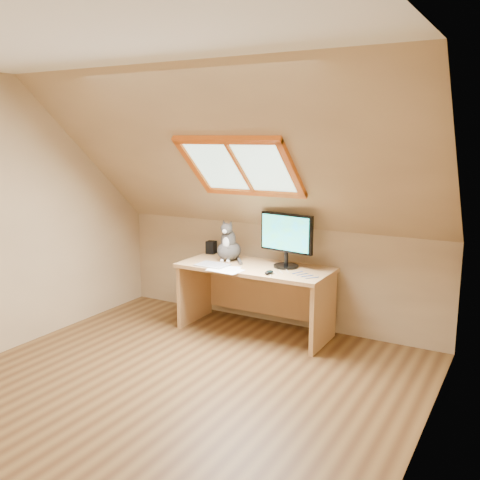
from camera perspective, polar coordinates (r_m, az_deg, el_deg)
The scene contains 10 objects.
ground at distance 4.21m, azimuth -7.18°, elevation -15.64°, with size 3.50×3.50×0.00m, color brown.
room_shell at distance 3.71m, azimuth -8.57°, elevation 3.92°, with size 3.52×3.52×2.41m.
desk at distance 5.20m, azimuth 1.94°, elevation -4.87°, with size 1.46×0.64×0.66m.
monitor at distance 4.99m, azimuth 4.96°, elevation 0.36°, with size 0.55×0.23×0.51m.
cat at distance 5.27m, azimuth -1.22°, elevation -0.62°, with size 0.26×0.30×0.42m.
desk_speaker at distance 5.61m, azimuth -3.09°, elevation -0.78°, with size 0.09×0.09×0.13m, color black.
graphics_tablet at distance 5.10m, azimuth -2.96°, elevation -2.68°, with size 0.30×0.21×0.01m, color #B2B2B7.
mouse at distance 4.79m, azimuth 3.11°, elevation -3.47°, with size 0.06×0.11×0.03m, color black.
papers at distance 4.96m, azimuth -1.60°, elevation -3.13°, with size 0.33×0.27×0.00m.
cables at distance 4.80m, azimuth 5.78°, elevation -3.65°, with size 0.51×0.26×0.01m.
Camera 1 is at (2.27, -2.99, 1.89)m, focal length 40.00 mm.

